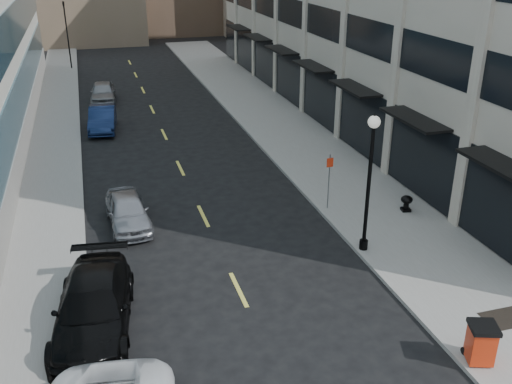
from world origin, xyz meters
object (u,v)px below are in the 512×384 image
traffic_signal (64,6)px  trash_bin (481,342)px  car_grey_sedan (103,92)px  car_blue_sedan (102,119)px  car_silver_sedan (128,211)px  lamppost (370,172)px  car_black_pickup (94,307)px  sign_post (329,174)px  urn_planter (407,202)px

traffic_signal → trash_bin: traffic_signal is taller
car_grey_sedan → car_blue_sedan: bearing=-89.1°
car_silver_sedan → car_grey_sedan: bearing=87.0°
traffic_signal → car_grey_sedan: bearing=-80.0°
trash_bin → lamppost: lamppost is taller
lamppost → car_silver_sedan: bearing=150.2°
car_black_pickup → car_silver_sedan: bearing=84.6°
traffic_signal → car_silver_sedan: bearing=-86.1°
sign_post → car_blue_sedan: bearing=117.6°
car_black_pickup → car_silver_sedan: car_black_pickup is taller
traffic_signal → car_blue_sedan: bearing=-84.5°
car_black_pickup → urn_planter: (13.42, 4.52, -0.22)m
car_grey_sedan → lamppost: size_ratio=0.82×
traffic_signal → car_blue_sedan: size_ratio=1.55×
car_grey_sedan → urn_planter: bearing=-59.2°
car_grey_sedan → trash_bin: size_ratio=3.62×
car_black_pickup → car_grey_sedan: size_ratio=1.24×
car_silver_sedan → urn_planter: size_ratio=5.66×
car_grey_sedan → sign_post: (8.61, -22.09, 1.02)m
traffic_signal → lamppost: traffic_signal is taller
car_blue_sedan → trash_bin: 27.20m
car_blue_sedan → car_silver_sedan: bearing=-83.2°
urn_planter → car_black_pickup: bearing=-161.4°
car_black_pickup → traffic_signal: bearing=98.8°
traffic_signal → car_silver_sedan: traffic_signal is taller
car_black_pickup → car_grey_sedan: bearing=94.5°
lamppost → sign_post: (0.11, 3.77, -1.56)m
car_black_pickup → car_silver_sedan: 7.02m
car_black_pickup → sign_post: bearing=37.2°
car_blue_sedan → lamppost: size_ratio=0.83×
car_blue_sedan → car_grey_sedan: 7.01m
car_blue_sedan → urn_planter: size_ratio=6.28×
car_silver_sedan → lamppost: 10.15m
car_grey_sedan → urn_planter: 26.14m
traffic_signal → urn_planter: (14.12, -36.31, -5.13)m
car_silver_sedan → lamppost: bearing=-32.8°
trash_bin → urn_planter: bearing=90.4°
car_black_pickup → car_grey_sedan: (1.60, 27.83, -0.04)m
car_blue_sedan → sign_post: 17.59m
car_black_pickup → car_grey_sedan: 27.88m
traffic_signal → car_black_pickup: size_ratio=1.26×
car_blue_sedan → trash_bin: size_ratio=3.66×
car_blue_sedan → lamppost: 21.01m
trash_bin → sign_post: (-0.10, 10.55, 0.97)m
car_silver_sedan → trash_bin: car_silver_sedan is taller
car_blue_sedan → trash_bin: bearing=-65.2°
traffic_signal → lamppost: (10.80, -38.87, -2.38)m
urn_planter → trash_bin: bearing=-108.4°
car_grey_sedan → sign_post: 23.73m
traffic_signal → trash_bin: bearing=-76.4°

